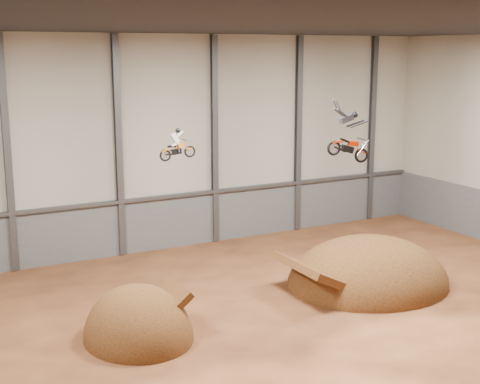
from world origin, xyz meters
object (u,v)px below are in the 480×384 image
object	(u,v)px
landing_ramp	(368,284)
fmx_rider_b	(347,132)
takeoff_ramp	(138,338)
fmx_rider_a	(178,143)

from	to	relation	value
landing_ramp	fmx_rider_b	xyz separation A→B (m)	(-2.31, -0.60, 8.83)
takeoff_ramp	landing_ramp	world-z (taller)	landing_ramp
takeoff_ramp	fmx_rider_a	world-z (taller)	fmx_rider_a
landing_ramp	fmx_rider_a	bearing A→B (deg)	163.59
fmx_rider_a	landing_ramp	bearing A→B (deg)	-10.38
takeoff_ramp	fmx_rider_a	size ratio (longest dim) A/B	3.01
landing_ramp	fmx_rider_b	distance (m)	9.14
fmx_rider_a	fmx_rider_b	xyz separation A→B (m)	(7.86, -3.60, 0.45)
fmx_rider_b	takeoff_ramp	bearing A→B (deg)	-170.22
takeoff_ramp	fmx_rider_b	distance (m)	14.55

